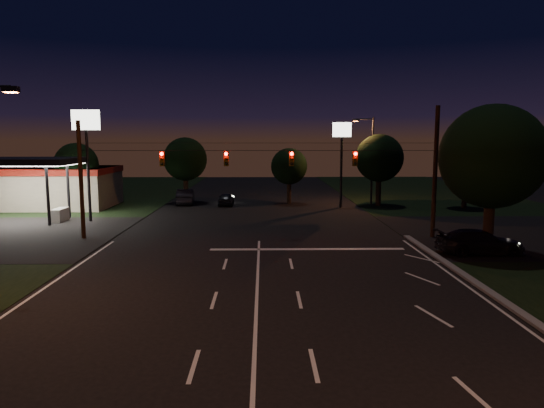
{
  "coord_description": "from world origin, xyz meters",
  "views": [
    {
      "loc": [
        0.29,
        -17.75,
        6.71
      ],
      "look_at": [
        0.8,
        10.2,
        3.0
      ],
      "focal_mm": 32.0,
      "sensor_mm": 36.0,
      "label": 1
    }
  ],
  "objects_px": {
    "car_oncoming_b": "(185,196)",
    "tree_right_near": "(492,158)",
    "car_cross": "(480,242)",
    "utility_pole_right": "(432,237)",
    "car_oncoming_a": "(226,199)"
  },
  "relations": [
    {
      "from": "car_oncoming_b",
      "to": "car_cross",
      "type": "bearing_deg",
      "value": 126.67
    },
    {
      "from": "utility_pole_right",
      "to": "tree_right_near",
      "type": "xyz_separation_m",
      "value": [
        1.53,
        -4.83,
        5.68
      ]
    },
    {
      "from": "car_oncoming_b",
      "to": "car_cross",
      "type": "height_order",
      "value": "car_oncoming_b"
    },
    {
      "from": "tree_right_near",
      "to": "car_oncoming_a",
      "type": "distance_m",
      "value": 28.13
    },
    {
      "from": "car_cross",
      "to": "car_oncoming_b",
      "type": "bearing_deg",
      "value": 42.09
    },
    {
      "from": "car_oncoming_a",
      "to": "car_oncoming_b",
      "type": "height_order",
      "value": "car_oncoming_b"
    },
    {
      "from": "car_oncoming_a",
      "to": "utility_pole_right",
      "type": "bearing_deg",
      "value": 132.89
    },
    {
      "from": "utility_pole_right",
      "to": "car_cross",
      "type": "distance_m",
      "value": 5.16
    },
    {
      "from": "car_oncoming_b",
      "to": "car_cross",
      "type": "distance_m",
      "value": 31.15
    },
    {
      "from": "utility_pole_right",
      "to": "car_oncoming_a",
      "type": "relative_size",
      "value": 2.41
    },
    {
      "from": "car_oncoming_b",
      "to": "tree_right_near",
      "type": "bearing_deg",
      "value": 127.52
    },
    {
      "from": "utility_pole_right",
      "to": "car_oncoming_b",
      "type": "xyz_separation_m",
      "value": [
        -19.92,
        18.04,
        0.79
      ]
    },
    {
      "from": "tree_right_near",
      "to": "car_cross",
      "type": "height_order",
      "value": "tree_right_near"
    },
    {
      "from": "utility_pole_right",
      "to": "car_oncoming_a",
      "type": "distance_m",
      "value": 23.01
    },
    {
      "from": "car_oncoming_a",
      "to": "car_cross",
      "type": "xyz_separation_m",
      "value": [
        16.62,
        -21.93,
        0.1
      ]
    }
  ]
}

